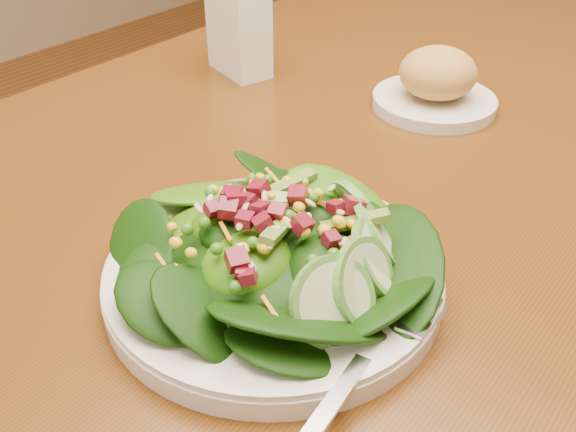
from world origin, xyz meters
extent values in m
cube|color=#563109|center=(0.00, 0.00, 0.73)|extent=(0.90, 1.40, 0.04)
cylinder|color=#49250F|center=(-0.39, 0.64, 0.35)|extent=(0.07, 0.07, 0.71)
cylinder|color=#49250F|center=(0.00, 0.94, 0.20)|extent=(0.04, 0.04, 0.41)
cylinder|color=silver|center=(0.09, -0.37, 0.76)|extent=(0.29, 0.29, 0.02)
ellipsoid|color=black|center=(0.09, -0.37, 0.79)|extent=(0.19, 0.19, 0.04)
cube|color=silver|center=(0.21, -0.40, 0.77)|extent=(0.05, 0.18, 0.01)
cylinder|color=silver|center=(0.02, 0.04, 0.76)|extent=(0.16, 0.16, 0.02)
ellipsoid|color=#BF893C|center=(0.02, 0.04, 0.80)|extent=(0.10, 0.10, 0.07)
cube|color=white|center=(-0.26, -0.02, 0.81)|extent=(0.11, 0.08, 0.13)
cube|color=white|center=(-0.26, -0.02, 0.82)|extent=(0.09, 0.07, 0.11)
camera|label=1|loc=(0.36, -0.69, 1.11)|focal=40.00mm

